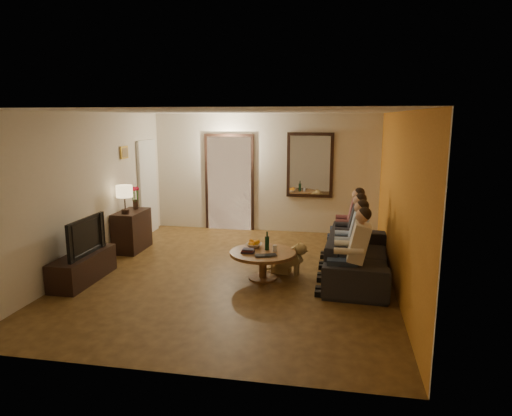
% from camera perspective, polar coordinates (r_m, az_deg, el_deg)
% --- Properties ---
extents(floor, '(5.00, 6.00, 0.01)m').
position_cam_1_polar(floor, '(7.54, -2.68, -8.21)').
color(floor, '#452D12').
rests_on(floor, ground).
extents(ceiling, '(5.00, 6.00, 0.01)m').
position_cam_1_polar(ceiling, '(7.11, -2.88, 11.96)').
color(ceiling, white).
rests_on(ceiling, back_wall).
extents(back_wall, '(5.00, 0.02, 2.60)m').
position_cam_1_polar(back_wall, '(10.13, 1.08, 4.38)').
color(back_wall, beige).
rests_on(back_wall, floor).
extents(front_wall, '(5.00, 0.02, 2.60)m').
position_cam_1_polar(front_wall, '(4.42, -11.66, -4.89)').
color(front_wall, beige).
rests_on(front_wall, floor).
extents(left_wall, '(0.02, 6.00, 2.60)m').
position_cam_1_polar(left_wall, '(8.15, -20.17, 2.01)').
color(left_wall, beige).
rests_on(left_wall, floor).
extents(right_wall, '(0.02, 6.00, 2.60)m').
position_cam_1_polar(right_wall, '(7.08, 17.33, 0.89)').
color(right_wall, beige).
rests_on(right_wall, floor).
extents(orange_accent, '(0.01, 6.00, 2.60)m').
position_cam_1_polar(orange_accent, '(7.08, 17.25, 0.90)').
color(orange_accent, orange).
rests_on(orange_accent, right_wall).
extents(kitchen_doorway, '(1.00, 0.06, 2.10)m').
position_cam_1_polar(kitchen_doorway, '(10.30, -3.34, 3.07)').
color(kitchen_doorway, '#FFE0A5').
rests_on(kitchen_doorway, floor).
extents(door_trim, '(1.12, 0.04, 2.22)m').
position_cam_1_polar(door_trim, '(10.29, -3.35, 3.06)').
color(door_trim, black).
rests_on(door_trim, floor).
extents(fridge_glimpse, '(0.45, 0.03, 1.70)m').
position_cam_1_polar(fridge_glimpse, '(10.27, -1.97, 2.21)').
color(fridge_glimpse, silver).
rests_on(fridge_glimpse, floor).
extents(mirror_frame, '(1.00, 0.05, 1.40)m').
position_cam_1_polar(mirror_frame, '(9.96, 6.76, 5.34)').
color(mirror_frame, black).
rests_on(mirror_frame, back_wall).
extents(mirror_glass, '(0.86, 0.02, 1.26)m').
position_cam_1_polar(mirror_glass, '(9.93, 6.75, 5.32)').
color(mirror_glass, white).
rests_on(mirror_glass, back_wall).
extents(white_door, '(0.06, 0.85, 2.04)m').
position_cam_1_polar(white_door, '(10.20, -13.37, 2.53)').
color(white_door, white).
rests_on(white_door, floor).
extents(framed_art, '(0.03, 0.28, 0.24)m').
position_cam_1_polar(framed_art, '(9.21, -16.15, 6.69)').
color(framed_art, '#B28C33').
rests_on(framed_art, left_wall).
extents(art_canvas, '(0.01, 0.22, 0.18)m').
position_cam_1_polar(art_canvas, '(9.20, -16.07, 6.69)').
color(art_canvas, brown).
rests_on(art_canvas, left_wall).
extents(dresser, '(0.45, 0.86, 0.76)m').
position_cam_1_polar(dresser, '(9.07, -15.26, -2.75)').
color(dresser, black).
rests_on(dresser, floor).
extents(table_lamp, '(0.30, 0.30, 0.54)m').
position_cam_1_polar(table_lamp, '(8.74, -16.09, 1.06)').
color(table_lamp, beige).
rests_on(table_lamp, dresser).
extents(flower_vase, '(0.14, 0.14, 0.44)m').
position_cam_1_polar(flower_vase, '(9.14, -14.86, 1.23)').
color(flower_vase, red).
rests_on(flower_vase, dresser).
extents(tv_stand, '(0.45, 1.30, 0.43)m').
position_cam_1_polar(tv_stand, '(7.64, -20.82, -6.97)').
color(tv_stand, black).
rests_on(tv_stand, floor).
extents(tv, '(1.01, 0.13, 0.58)m').
position_cam_1_polar(tv, '(7.51, -21.08, -3.29)').
color(tv, black).
rests_on(tv, tv_stand).
extents(sofa, '(2.44, 1.08, 0.70)m').
position_cam_1_polar(sofa, '(7.52, 12.64, -5.74)').
color(sofa, black).
rests_on(sofa, floor).
extents(person_a, '(0.60, 0.40, 1.20)m').
position_cam_1_polar(person_a, '(6.58, 12.14, -5.88)').
color(person_a, tan).
rests_on(person_a, sofa).
extents(person_b, '(0.60, 0.40, 1.20)m').
position_cam_1_polar(person_b, '(7.16, 12.01, -4.48)').
color(person_b, tan).
rests_on(person_b, sofa).
extents(person_c, '(0.60, 0.40, 1.20)m').
position_cam_1_polar(person_c, '(7.74, 11.90, -3.30)').
color(person_c, tan).
rests_on(person_c, sofa).
extents(person_d, '(0.60, 0.40, 1.20)m').
position_cam_1_polar(person_d, '(8.32, 11.81, -2.27)').
color(person_d, tan).
rests_on(person_d, sofa).
extents(dog, '(0.59, 0.34, 0.56)m').
position_cam_1_polar(dog, '(7.48, 3.94, -6.13)').
color(dog, tan).
rests_on(dog, floor).
extents(coffee_table, '(1.08, 1.08, 0.45)m').
position_cam_1_polar(coffee_table, '(7.23, 0.86, -7.18)').
color(coffee_table, brown).
rests_on(coffee_table, floor).
extents(bowl, '(0.26, 0.26, 0.06)m').
position_cam_1_polar(bowl, '(7.39, -0.24, -4.68)').
color(bowl, white).
rests_on(bowl, coffee_table).
extents(oranges, '(0.20, 0.20, 0.08)m').
position_cam_1_polar(oranges, '(7.37, -0.24, -4.17)').
color(oranges, orange).
rests_on(oranges, bowl).
extents(wine_bottle, '(0.07, 0.07, 0.31)m').
position_cam_1_polar(wine_bottle, '(7.21, 1.39, -4.08)').
color(wine_bottle, black).
rests_on(wine_bottle, coffee_table).
extents(wine_glass, '(0.06, 0.06, 0.10)m').
position_cam_1_polar(wine_glass, '(7.17, 2.35, -5.05)').
color(wine_glass, silver).
rests_on(wine_glass, coffee_table).
extents(book_stack, '(0.20, 0.15, 0.07)m').
position_cam_1_polar(book_stack, '(7.10, -1.03, -5.34)').
color(book_stack, black).
rests_on(book_stack, coffee_table).
extents(laptop, '(0.38, 0.31, 0.03)m').
position_cam_1_polar(laptop, '(6.88, 1.30, -6.07)').
color(laptop, black).
rests_on(laptop, coffee_table).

